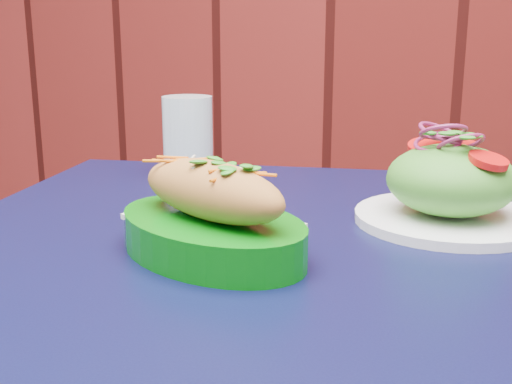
% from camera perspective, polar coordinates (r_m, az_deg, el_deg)
% --- Properties ---
extents(cafe_table, '(0.95, 0.95, 0.75)m').
position_cam_1_polar(cafe_table, '(0.78, 1.10, -10.24)').
color(cafe_table, black).
rests_on(cafe_table, ground).
extents(banh_mi_basket, '(0.28, 0.23, 0.11)m').
position_cam_1_polar(banh_mi_basket, '(0.68, -3.97, -2.15)').
color(banh_mi_basket, '#05690C').
rests_on(banh_mi_basket, cafe_table).
extents(salad_plate, '(0.23, 0.23, 0.12)m').
position_cam_1_polar(salad_plate, '(0.82, 16.92, 0.48)').
color(salad_plate, white).
rests_on(salad_plate, cafe_table).
extents(water_glass, '(0.08, 0.08, 0.13)m').
position_cam_1_polar(water_glass, '(1.05, -6.07, 4.90)').
color(water_glass, silver).
rests_on(water_glass, cafe_table).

